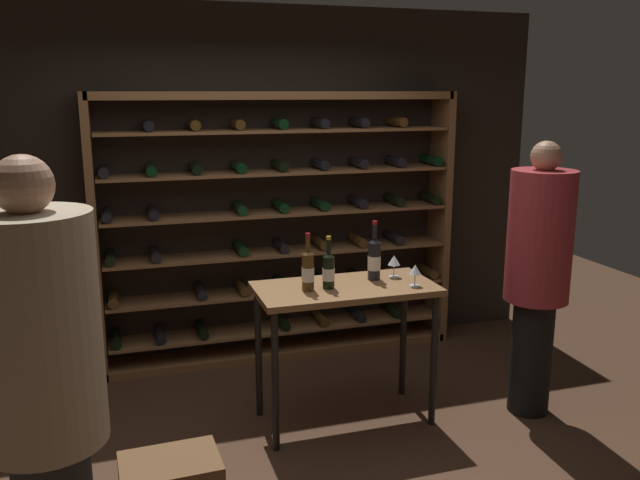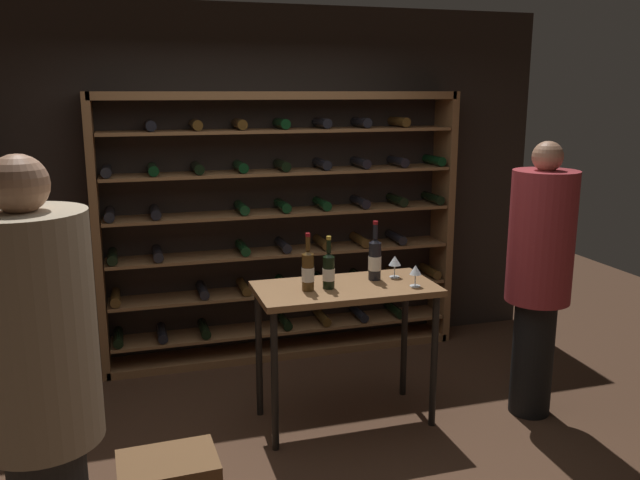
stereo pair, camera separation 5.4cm
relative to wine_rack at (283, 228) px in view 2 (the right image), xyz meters
name	(u,v)px [view 2 (the right image)]	position (x,y,z in m)	size (l,w,h in m)	color
ground_plane	(305,455)	(-0.26, -1.58, -1.06)	(9.58, 9.58, 0.00)	#472D1E
back_wall	(245,185)	(-0.26, 0.21, 0.33)	(5.07, 0.10, 2.78)	black
wine_rack	(283,228)	(0.00, 0.00, 0.00)	(2.87, 0.32, 2.12)	brown
tasting_table	(345,303)	(0.11, -1.23, -0.25)	(1.14, 0.57, 0.92)	brown
person_bystander_dark_jacket	(38,382)	(-1.55, -2.50, 0.00)	(0.46, 0.46, 1.91)	#272727
person_guest_blue_shirt	(539,268)	(1.35, -1.48, -0.05)	(0.42, 0.42, 1.83)	black
wine_bottle_gold_foil	(308,270)	(-0.14, -1.25, 0.00)	(0.08, 0.08, 0.36)	#4C3314
wine_bottle_amber_reserve	(375,259)	(0.34, -1.14, 0.01)	(0.08, 0.08, 0.39)	black
wine_bottle_red_label	(329,270)	(-0.01, -1.25, -0.02)	(0.08, 0.08, 0.33)	black
wine_glass_stemmed_center	(415,271)	(0.53, -1.36, -0.03)	(0.07, 0.07, 0.14)	silver
wine_glass_stemmed_right	(395,262)	(0.48, -1.13, -0.03)	(0.08, 0.08, 0.15)	silver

